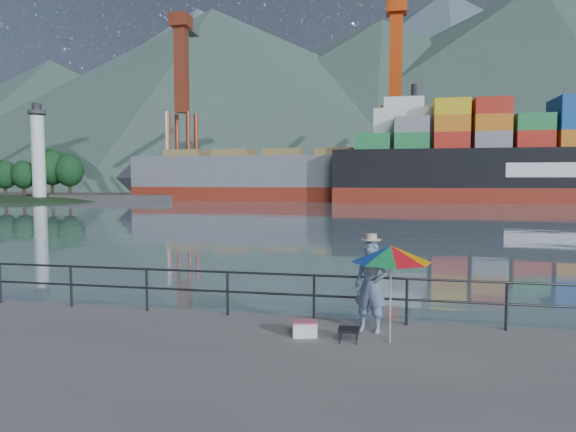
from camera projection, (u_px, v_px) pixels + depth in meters
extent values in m
cube|color=slate|center=(36.00, 429.00, 6.90)|extent=(24.00, 11.00, 0.50)
cube|color=slate|center=(374.00, 192.00, 137.40)|extent=(500.00, 280.00, 0.00)
cube|color=#514F4C|center=(420.00, 196.00, 99.25)|extent=(200.00, 40.00, 0.40)
cylinder|color=#2D3033|center=(186.00, 271.00, 11.89)|extent=(22.00, 0.05, 0.05)
cylinder|color=#2D3033|center=(187.00, 290.00, 11.92)|extent=(22.00, 0.05, 0.05)
cube|color=#2D3033|center=(187.00, 292.00, 11.93)|extent=(22.00, 0.06, 1.00)
cone|color=#385147|center=(52.00, 124.00, 221.88)|extent=(228.80, 228.80, 55.00)
cone|color=#385147|center=(213.00, 99.00, 217.09)|extent=(312.00, 312.00, 75.00)
cone|color=#385147|center=(381.00, 104.00, 208.36)|extent=(282.88, 282.88, 68.00)
cone|color=#385147|center=(537.00, 86.00, 200.94)|extent=(332.80, 332.80, 80.00)
ellipsoid|color=#263F1E|center=(11.00, 200.00, 81.81)|extent=(48.00, 26.40, 8.40)
cylinder|color=white|center=(38.00, 158.00, 79.19)|extent=(2.00, 2.00, 13.00)
cylinder|color=#2D2D2D|center=(37.00, 109.00, 78.67)|extent=(1.80, 1.80, 2.00)
cube|color=gray|center=(420.00, 183.00, 98.09)|extent=(6.00, 2.40, 5.20)
cube|color=gray|center=(456.00, 190.00, 96.89)|extent=(6.00, 2.40, 2.60)
cube|color=yellow|center=(492.00, 183.00, 95.51)|extent=(6.00, 2.40, 5.20)
cube|color=gray|center=(530.00, 176.00, 94.13)|extent=(6.00, 2.40, 7.80)
cube|color=#267F3F|center=(568.00, 190.00, 93.03)|extent=(6.00, 2.40, 2.60)
cube|color=#194CA5|center=(420.00, 183.00, 101.02)|extent=(6.00, 2.40, 5.20)
cube|color=orange|center=(454.00, 183.00, 99.73)|extent=(6.00, 2.40, 5.20)
cube|color=gray|center=(489.00, 190.00, 98.54)|extent=(6.00, 2.40, 2.60)
cube|color=orange|center=(525.00, 190.00, 97.25)|extent=(6.00, 2.40, 2.60)
cube|color=#267F3F|center=(563.00, 190.00, 95.96)|extent=(6.00, 2.40, 2.60)
cube|color=gray|center=(419.00, 183.00, 103.95)|extent=(6.00, 2.40, 5.20)
cube|color=gray|center=(452.00, 183.00, 102.67)|extent=(6.00, 2.40, 5.20)
imported|color=navy|center=(371.00, 287.00, 10.45)|extent=(0.77, 0.61, 1.87)
cylinder|color=white|center=(390.00, 298.00, 9.74)|extent=(0.04, 0.04, 1.71)
cone|color=#1B974A|center=(391.00, 254.00, 9.69)|extent=(1.71, 1.71, 0.31)
cube|color=black|center=(349.00, 330.00, 9.82)|extent=(0.40, 0.40, 0.05)
cube|color=#2D3033|center=(349.00, 337.00, 9.83)|extent=(0.33, 0.33, 0.21)
cube|color=white|center=(304.00, 329.00, 10.18)|extent=(0.54, 0.43, 0.27)
cylinder|color=black|center=(364.00, 318.00, 11.51)|extent=(0.34, 1.56, 1.12)
cube|color=maroon|center=(295.00, 194.00, 84.80)|extent=(53.98, 9.34, 2.50)
cube|color=slate|center=(295.00, 172.00, 84.54)|extent=(53.98, 9.34, 5.00)
cube|color=silver|center=(403.00, 133.00, 80.70)|extent=(9.00, 7.85, 7.00)
cube|color=maroon|center=(534.00, 196.00, 74.85)|extent=(58.18, 9.70, 2.50)
cube|color=black|center=(535.00, 168.00, 74.56)|extent=(58.18, 9.70, 5.60)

